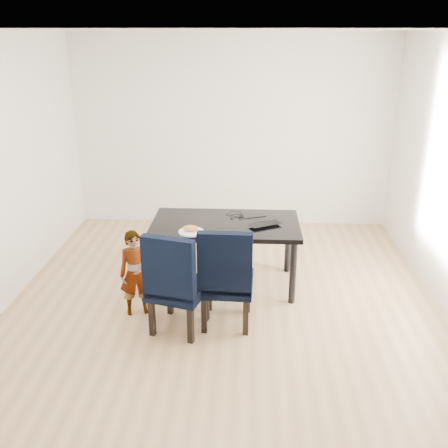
{
  "coord_description": "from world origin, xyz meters",
  "views": [
    {
      "loc": [
        0.24,
        -4.54,
        2.69
      ],
      "look_at": [
        0.0,
        0.2,
        0.85
      ],
      "focal_mm": 40.0,
      "sensor_mm": 36.0,
      "label": 1
    }
  ],
  "objects_px": {
    "plate": "(191,232)",
    "laptop": "(263,223)",
    "chair_left": "(179,280)",
    "chair_right": "(227,275)",
    "dining_table": "(225,254)",
    "child": "(136,273)"
  },
  "relations": [
    {
      "from": "plate",
      "to": "laptop",
      "type": "xyz_separation_m",
      "value": [
        0.74,
        0.27,
        0.01
      ]
    },
    {
      "from": "chair_left",
      "to": "plate",
      "type": "height_order",
      "value": "chair_left"
    },
    {
      "from": "chair_left",
      "to": "laptop",
      "type": "distance_m",
      "value": 1.21
    },
    {
      "from": "chair_right",
      "to": "plate",
      "type": "distance_m",
      "value": 0.66
    },
    {
      "from": "chair_right",
      "to": "laptop",
      "type": "distance_m",
      "value": 0.87
    },
    {
      "from": "dining_table",
      "to": "child",
      "type": "distance_m",
      "value": 1.08
    },
    {
      "from": "plate",
      "to": "laptop",
      "type": "distance_m",
      "value": 0.79
    },
    {
      "from": "child",
      "to": "plate",
      "type": "bearing_deg",
      "value": 15.43
    },
    {
      "from": "child",
      "to": "laptop",
      "type": "bearing_deg",
      "value": 8.01
    },
    {
      "from": "child",
      "to": "plate",
      "type": "xyz_separation_m",
      "value": [
        0.52,
        0.35,
        0.31
      ]
    },
    {
      "from": "dining_table",
      "to": "laptop",
      "type": "distance_m",
      "value": 0.56
    },
    {
      "from": "chair_right",
      "to": "dining_table",
      "type": "bearing_deg",
      "value": 95.97
    },
    {
      "from": "chair_right",
      "to": "child",
      "type": "distance_m",
      "value": 0.93
    },
    {
      "from": "dining_table",
      "to": "chair_left",
      "type": "distance_m",
      "value": 1.0
    },
    {
      "from": "chair_right",
      "to": "child",
      "type": "relative_size",
      "value": 1.17
    },
    {
      "from": "dining_table",
      "to": "chair_left",
      "type": "relative_size",
      "value": 1.56
    },
    {
      "from": "chair_right",
      "to": "child",
      "type": "xyz_separation_m",
      "value": [
        -0.91,
        0.13,
        -0.07
      ]
    },
    {
      "from": "chair_right",
      "to": "laptop",
      "type": "bearing_deg",
      "value": 66.97
    },
    {
      "from": "dining_table",
      "to": "chair_left",
      "type": "bearing_deg",
      "value": -113.6
    },
    {
      "from": "plate",
      "to": "laptop",
      "type": "bearing_deg",
      "value": 20.23
    },
    {
      "from": "child",
      "to": "chair_left",
      "type": "bearing_deg",
      "value": -46.56
    },
    {
      "from": "chair_left",
      "to": "laptop",
      "type": "xyz_separation_m",
      "value": [
        0.8,
        0.87,
        0.25
      ]
    }
  ]
}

